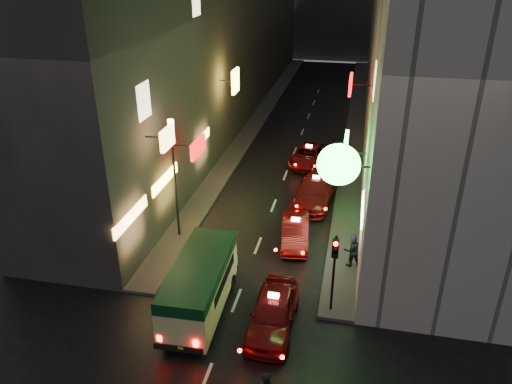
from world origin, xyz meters
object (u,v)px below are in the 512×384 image
Objects in this scene: taxi_near at (273,310)px; lamp_post at (174,172)px; traffic_light at (335,259)px; minibus at (200,281)px.

lamp_post is (-6.03, 5.83, 2.87)m from taxi_near.
lamp_post is at bearing 151.09° from traffic_light.
lamp_post reaches higher than minibus.
traffic_light reaches higher than minibus.
minibus is at bearing -169.83° from traffic_light.
minibus is at bearing 173.29° from taxi_near.
traffic_light reaches higher than taxi_near.
lamp_post reaches higher than traffic_light.
minibus is 1.04× the size of taxi_near.
lamp_post is (-2.95, 5.47, 2.22)m from minibus.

